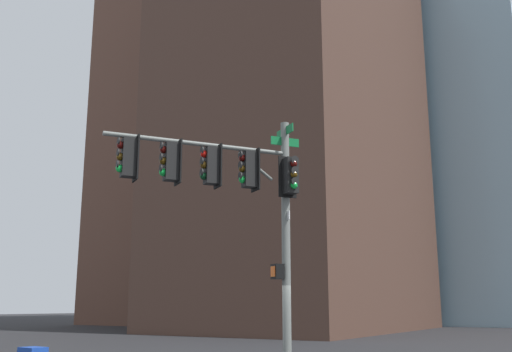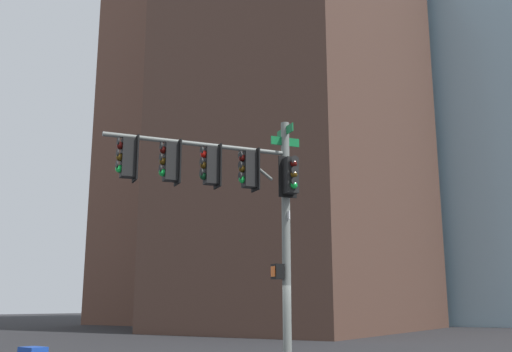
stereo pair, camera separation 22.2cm
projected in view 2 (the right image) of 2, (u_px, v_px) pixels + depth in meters
name	position (u px, v px, depth m)	size (l,w,h in m)	color
signal_pole_assembly	(235.00, 191.00, 15.73)	(4.59, 3.47, 7.07)	slate
building_brick_nearside	(306.00, 105.00, 49.89)	(23.58, 15.16, 37.14)	#4C3328
building_brick_midblock	(215.00, 118.00, 67.72)	(21.13, 16.72, 46.04)	brown
building_glass_tower	(406.00, 37.00, 72.69)	(22.06, 28.34, 68.68)	#8CB2C6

